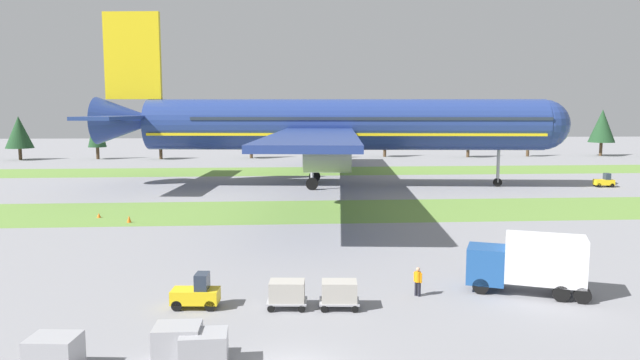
# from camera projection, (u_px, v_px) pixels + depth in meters

# --- Properties ---
(grass_strip_near) EXTENTS (320.00, 14.41, 0.01)m
(grass_strip_near) POSITION_uv_depth(u_px,v_px,m) (284.00, 211.00, 63.26)
(grass_strip_near) COLOR olive
(grass_strip_near) RESTS_ON ground
(grass_strip_far) EXTENTS (320.00, 14.41, 0.01)m
(grass_strip_far) POSITION_uv_depth(u_px,v_px,m) (282.00, 171.00, 103.69)
(grass_strip_far) COLOR olive
(grass_strip_far) RESTS_ON ground
(airliner) EXTENTS (66.93, 82.63, 24.51)m
(airliner) POSITION_uv_depth(u_px,v_px,m) (331.00, 124.00, 83.09)
(airliner) COLOR navy
(airliner) RESTS_ON ground
(baggage_tug) EXTENTS (2.70, 1.51, 1.97)m
(baggage_tug) POSITION_uv_depth(u_px,v_px,m) (197.00, 294.00, 32.55)
(baggage_tug) COLOR yellow
(baggage_tug) RESTS_ON ground
(cargo_dolly_lead) EXTENTS (2.32, 1.68, 1.55)m
(cargo_dolly_lead) POSITION_uv_depth(u_px,v_px,m) (287.00, 292.00, 32.48)
(cargo_dolly_lead) COLOR #A3A3A8
(cargo_dolly_lead) RESTS_ON ground
(cargo_dolly_second) EXTENTS (2.32, 1.68, 1.55)m
(cargo_dolly_second) POSITION_uv_depth(u_px,v_px,m) (339.00, 292.00, 32.44)
(cargo_dolly_second) COLOR #A3A3A8
(cargo_dolly_second) RESTS_ON ground
(catering_truck) EXTENTS (7.30, 4.80, 3.58)m
(catering_truck) POSITION_uv_depth(u_px,v_px,m) (529.00, 262.00, 34.96)
(catering_truck) COLOR #1E4C8E
(catering_truck) RESTS_ON ground
(pushback_tractor) EXTENTS (2.72, 1.56, 1.97)m
(pushback_tractor) POSITION_uv_depth(u_px,v_px,m) (604.00, 181.00, 82.83)
(pushback_tractor) COLOR yellow
(pushback_tractor) RESTS_ON ground
(ground_crew_marshaller) EXTENTS (0.42, 0.43, 1.74)m
(ground_crew_marshaller) POSITION_uv_depth(u_px,v_px,m) (418.00, 280.00, 34.60)
(ground_crew_marshaller) COLOR black
(ground_crew_marshaller) RESTS_ON ground
(uld_container_1) EXTENTS (2.16, 1.80, 1.58)m
(uld_container_1) POSITION_uv_depth(u_px,v_px,m) (54.00, 354.00, 24.55)
(uld_container_1) COLOR #A3A3A8
(uld_container_1) RESTS_ON ground
(uld_container_2) EXTENTS (2.06, 1.67, 1.53)m
(uld_container_2) POSITION_uv_depth(u_px,v_px,m) (204.00, 350.00, 25.11)
(uld_container_2) COLOR #A3A3A8
(uld_container_2) RESTS_ON ground
(uld_container_3) EXTENTS (2.01, 1.62, 1.68)m
(uld_container_3) POSITION_uv_depth(u_px,v_px,m) (178.00, 344.00, 25.51)
(uld_container_3) COLOR #A3A3A8
(uld_container_3) RESTS_ON ground
(taxiway_marker_0) EXTENTS (0.44, 0.44, 0.48)m
(taxiway_marker_0) POSITION_uv_depth(u_px,v_px,m) (99.00, 215.00, 59.59)
(taxiway_marker_0) COLOR orange
(taxiway_marker_0) RESTS_ON ground
(taxiway_marker_1) EXTENTS (0.44, 0.44, 0.68)m
(taxiway_marker_1) POSITION_uv_depth(u_px,v_px,m) (129.00, 219.00, 57.05)
(taxiway_marker_1) COLOR orange
(taxiway_marker_1) RESTS_ON ground
(distant_tree_line) EXTENTS (185.81, 8.04, 11.33)m
(distant_tree_line) POSITION_uv_depth(u_px,v_px,m) (287.00, 128.00, 130.84)
(distant_tree_line) COLOR #4C3823
(distant_tree_line) RESTS_ON ground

